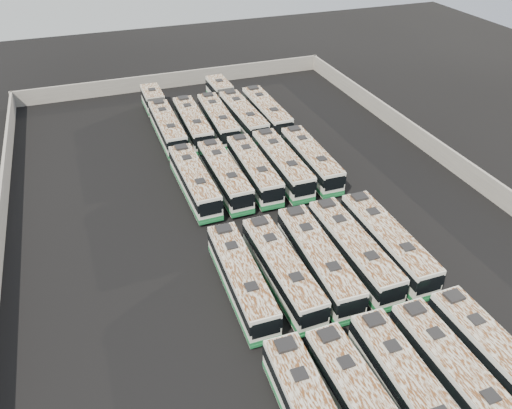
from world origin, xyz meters
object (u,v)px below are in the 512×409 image
at_px(bus_midfront_right, 353,250).
at_px(bus_midfront_far_right, 387,242).
at_px(bus_midback_left, 224,175).
at_px(bus_midback_far_right, 311,159).
at_px(bus_midfront_center, 318,260).
at_px(bus_midback_center, 254,169).
at_px(bus_back_left, 193,124).
at_px(bus_midfront_far_left, 241,278).
at_px(bus_front_right, 456,377).
at_px(bus_front_far_right, 498,361).
at_px(bus_back_center, 218,120).
at_px(bus_midback_right, 282,164).
at_px(bus_front_center, 411,392).
at_px(bus_back_far_right, 266,112).
at_px(bus_midfront_left, 282,270).
at_px(bus_back_right, 235,107).
at_px(bus_midback_far_left, 194,181).
at_px(bus_back_far_left, 162,118).

bearing_deg(bus_midfront_right, bus_midfront_far_right, -1.31).
bearing_deg(bus_midback_left, bus_midfront_far_right, -58.71).
relative_size(bus_midback_left, bus_midback_far_right, 0.99).
bearing_deg(bus_midfront_center, bus_midfront_right, 3.42).
distance_m(bus_midfront_center, bus_midback_far_right, 16.15).
height_order(bus_midback_center, bus_back_left, bus_back_left).
bearing_deg(bus_midfront_far_left, bus_midfront_right, 0.94).
xyz_separation_m(bus_front_right, bus_front_far_right, (3.18, 0.04, 0.01)).
bearing_deg(bus_back_center, bus_midback_right, -74.70).
relative_size(bus_front_center, bus_midback_center, 0.99).
height_order(bus_back_center, bus_back_far_right, bus_back_far_right).
bearing_deg(bus_midfront_left, bus_midfront_right, 0.54).
height_order(bus_front_right, bus_midfront_center, bus_midfront_center).
bearing_deg(bus_midfront_right, bus_back_far_right, 83.02).
bearing_deg(bus_midback_left, bus_back_left, 89.30).
height_order(bus_midfront_center, bus_midback_right, bus_midback_right).
relative_size(bus_midfront_left, bus_back_far_right, 0.98).
bearing_deg(bus_front_right, bus_back_right, 89.30).
relative_size(bus_midfront_left, bus_midback_far_right, 1.00).
bearing_deg(bus_midback_center, bus_midfront_right, -77.46).
bearing_deg(bus_midfront_right, bus_front_far_right, -76.24).
xyz_separation_m(bus_midback_far_left, bus_midback_center, (6.23, 0.09, -0.00)).
xyz_separation_m(bus_back_far_left, bus_back_far_right, (12.49, -2.86, 0.04)).
xyz_separation_m(bus_midfront_far_right, bus_midback_far_left, (-12.45, 14.77, -0.05)).
distance_m(bus_front_center, bus_front_far_right, 6.36).
bearing_deg(bus_midfront_center, bus_back_far_left, 102.97).
bearing_deg(bus_midback_left, bus_back_center, 75.40).
height_order(bus_front_right, bus_midfront_far_right, bus_midfront_far_right).
xyz_separation_m(bus_midfront_far_left, bus_back_far_right, (12.56, 27.52, 0.07)).
bearing_deg(bus_back_left, bus_back_right, 25.38).
relative_size(bus_midfront_far_left, bus_midfront_center, 0.95).
distance_m(bus_midback_far_right, bus_back_left, 15.88).
bearing_deg(bus_midfront_far_right, bus_front_center, -116.21).
bearing_deg(bus_front_far_right, bus_back_left, 102.05).
bearing_deg(bus_midfront_right, bus_back_left, 102.44).
bearing_deg(bus_midback_left, bus_midfront_center, -79.25).
bearing_deg(bus_midback_right, bus_back_right, 90.38).
xyz_separation_m(bus_front_far_right, bus_midfront_left, (-9.42, 12.43, 0.02)).
bearing_deg(bus_midback_right, bus_back_left, 116.58).
relative_size(bus_midfront_far_right, bus_midback_far_right, 1.03).
bearing_deg(bus_back_center, bus_midback_far_left, -114.44).
relative_size(bus_front_right, bus_midback_right, 0.96).
bearing_deg(bus_midback_far_right, bus_midback_left, -179.22).
bearing_deg(bus_midback_center, bus_back_right, 79.71).
distance_m(bus_midfront_center, bus_back_far_left, 31.10).
distance_m(bus_front_far_right, bus_midback_center, 28.15).
distance_m(bus_front_right, bus_back_center, 40.26).
xyz_separation_m(bus_front_right, bus_midback_right, (-0.06, 27.48, 0.08)).
bearing_deg(bus_midfront_left, bus_midback_far_left, 100.47).
bearing_deg(bus_back_right, bus_midfront_left, -102.85).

